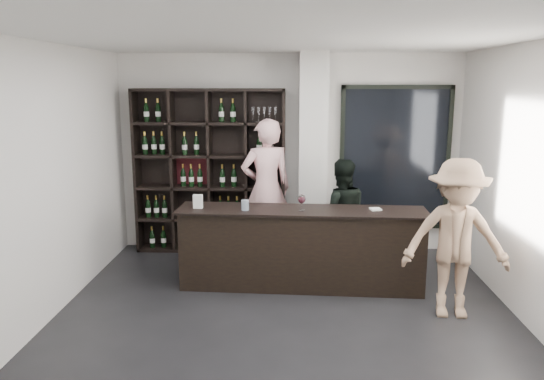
{
  "coord_description": "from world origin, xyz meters",
  "views": [
    {
      "loc": [
        0.08,
        -5.06,
        2.49
      ],
      "look_at": [
        -0.18,
        1.1,
        1.23
      ],
      "focal_mm": 35.0,
      "sensor_mm": 36.0,
      "label": 1
    }
  ],
  "objects_px": {
    "taster_pink": "(266,189)",
    "tasting_counter": "(301,248)",
    "taster_black": "(340,215)",
    "wine_shelf": "(210,171)",
    "customer": "(456,239)"
  },
  "relations": [
    {
      "from": "taster_pink",
      "to": "taster_black",
      "type": "height_order",
      "value": "taster_pink"
    },
    {
      "from": "taster_pink",
      "to": "wine_shelf",
      "type": "bearing_deg",
      "value": -32.92
    },
    {
      "from": "tasting_counter",
      "to": "taster_black",
      "type": "relative_size",
      "value": 2.0
    },
    {
      "from": "tasting_counter",
      "to": "taster_black",
      "type": "height_order",
      "value": "taster_black"
    },
    {
      "from": "wine_shelf",
      "to": "taster_pink",
      "type": "relative_size",
      "value": 1.2
    },
    {
      "from": "tasting_counter",
      "to": "taster_black",
      "type": "bearing_deg",
      "value": 55.21
    },
    {
      "from": "wine_shelf",
      "to": "taster_pink",
      "type": "height_order",
      "value": "wine_shelf"
    },
    {
      "from": "wine_shelf",
      "to": "taster_black",
      "type": "relative_size",
      "value": 1.6
    },
    {
      "from": "taster_pink",
      "to": "customer",
      "type": "relative_size",
      "value": 1.16
    },
    {
      "from": "wine_shelf",
      "to": "taster_pink",
      "type": "xyz_separation_m",
      "value": [
        0.84,
        -0.24,
        -0.2
      ]
    },
    {
      "from": "tasting_counter",
      "to": "taster_pink",
      "type": "distance_m",
      "value": 1.37
    },
    {
      "from": "taster_pink",
      "to": "taster_black",
      "type": "relative_size",
      "value": 1.33
    },
    {
      "from": "taster_pink",
      "to": "tasting_counter",
      "type": "bearing_deg",
      "value": 95.49
    },
    {
      "from": "tasting_counter",
      "to": "customer",
      "type": "distance_m",
      "value": 1.83
    },
    {
      "from": "wine_shelf",
      "to": "customer",
      "type": "bearing_deg",
      "value": -36.27
    }
  ]
}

